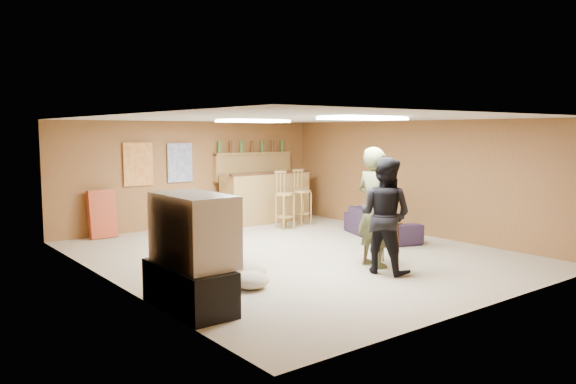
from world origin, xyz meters
TOP-DOWN VIEW (x-y plane):
  - ground at (0.00, 0.00)m, footprint 7.00×7.00m
  - ceiling at (0.00, 0.00)m, footprint 6.00×7.00m
  - wall_back at (0.00, 3.50)m, footprint 6.00×0.02m
  - wall_front at (0.00, -3.50)m, footprint 6.00×0.02m
  - wall_left at (-3.00, 0.00)m, footprint 0.02×7.00m
  - wall_right at (3.00, 0.00)m, footprint 0.02×7.00m
  - tv_stand at (-2.72, -1.50)m, footprint 0.55×1.30m
  - dvd_box at (-2.50, -1.50)m, footprint 0.35×0.50m
  - tv_body at (-2.65, -1.50)m, footprint 0.60×1.10m
  - tv_screen at (-2.34, -1.50)m, footprint 0.02×0.95m
  - bar_counter at (1.50, 2.95)m, footprint 2.00×0.60m
  - bar_lip at (1.50, 2.70)m, footprint 2.10×0.12m
  - bar_shelf at (1.50, 3.40)m, footprint 2.00×0.18m
  - bar_backing at (1.50, 3.42)m, footprint 2.00×0.14m
  - poster_left at (-1.20, 3.46)m, footprint 0.60×0.03m
  - poster_right at (-0.30, 3.46)m, footprint 0.55×0.03m
  - folding_chair_stack at (-2.00, 3.30)m, footprint 0.50×0.26m
  - ceiling_panel_front at (0.00, -1.50)m, footprint 1.20×0.60m
  - ceiling_panel_back at (0.00, 1.20)m, footprint 1.20×0.60m
  - person_olive at (0.40, -1.36)m, footprint 0.43×0.65m
  - person_black at (0.24, -1.71)m, footprint 0.82×0.93m
  - sofa at (2.15, 0.12)m, footprint 1.30×1.98m
  - tray_table at (0.54, -1.39)m, footprint 0.54×0.46m
  - cup_red_near at (0.40, -1.33)m, footprint 0.08×0.08m
  - cup_red_far at (0.64, -1.49)m, footprint 0.09×0.09m
  - cup_blue at (0.69, -1.29)m, footprint 0.11×0.11m
  - bar_stool_left at (1.31, 2.00)m, footprint 0.49×0.49m
  - bar_stool_right at (1.91, 2.17)m, footprint 0.44×0.44m
  - cushion_near_tv at (-1.51, -0.84)m, footprint 0.74×0.74m
  - cushion_mid at (-1.47, -0.47)m, footprint 0.50×0.50m
  - cushion_far at (-1.70, -1.23)m, footprint 0.52×0.52m
  - bottle_row at (1.44, 3.38)m, footprint 1.76×0.08m

SIDE VIEW (x-z plane):
  - ground at x=0.00m, z-range 0.00..0.00m
  - cushion_mid at x=-1.47m, z-range 0.00..0.19m
  - cushion_far at x=-1.70m, z-range 0.00..0.21m
  - cushion_near_tv at x=-1.51m, z-range 0.00..0.25m
  - dvd_box at x=-2.50m, z-range 0.11..0.19m
  - tv_stand at x=-2.72m, z-range 0.00..0.50m
  - sofa at x=2.15m, z-range 0.00..0.54m
  - tray_table at x=0.54m, z-range 0.00..0.64m
  - folding_chair_stack at x=-2.00m, z-range -0.01..0.91m
  - bar_counter at x=1.50m, z-range 0.00..1.10m
  - bar_stool_right at x=1.91m, z-range 0.00..1.11m
  - bar_stool_left at x=1.31m, z-range 0.00..1.29m
  - cup_red_near at x=0.40m, z-range 0.64..0.74m
  - cup_red_far at x=0.64m, z-range 0.64..0.75m
  - cup_blue at x=0.69m, z-range 0.64..0.75m
  - person_black at x=0.24m, z-range 0.00..1.63m
  - person_olive at x=0.40m, z-range 0.00..1.77m
  - tv_body at x=-2.65m, z-range 0.50..1.30m
  - tv_screen at x=-2.34m, z-range 0.57..1.23m
  - wall_back at x=0.00m, z-range 0.00..2.20m
  - wall_front at x=0.00m, z-range 0.00..2.20m
  - wall_left at x=-3.00m, z-range 0.00..2.20m
  - wall_right at x=3.00m, z-range 0.00..2.20m
  - bar_lip at x=1.50m, z-range 1.08..1.12m
  - bar_backing at x=1.50m, z-range 0.90..1.50m
  - poster_left at x=-1.20m, z-range 0.93..1.78m
  - poster_right at x=-0.30m, z-range 0.95..1.75m
  - bar_shelf at x=1.50m, z-range 1.48..1.52m
  - bottle_row at x=1.44m, z-range 1.52..1.78m
  - ceiling_panel_front at x=0.00m, z-range 2.15..2.19m
  - ceiling_panel_back at x=0.00m, z-range 2.15..2.19m
  - ceiling at x=0.00m, z-range 2.19..2.21m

